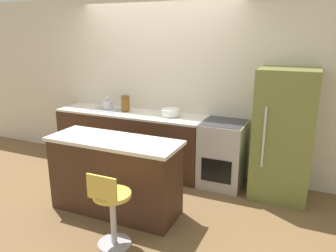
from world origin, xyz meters
TOP-DOWN VIEW (x-y plane):
  - ground_plane at (0.00, 0.00)m, footprint 14.00×14.00m
  - wall_back at (0.00, 0.65)m, footprint 8.00×0.06m
  - back_counter at (-0.35, 0.32)m, footprint 2.35×0.60m
  - kitchen_island at (0.16, -0.90)m, footprint 1.56×0.58m
  - oven_range at (1.12, 0.32)m, footprint 0.58×0.61m
  - refrigerator at (1.89, 0.30)m, footprint 0.70×0.67m
  - stool_chair at (0.51, -1.51)m, footprint 0.37×0.37m
  - kettle at (-0.77, 0.36)m, footprint 0.15×0.15m
  - mixing_bowl at (0.32, 0.36)m, footprint 0.27×0.27m
  - canister_jar at (-0.44, 0.36)m, footprint 0.13×0.13m

SIDE VIEW (x-z plane):
  - ground_plane at x=0.00m, z-range 0.00..0.00m
  - stool_chair at x=0.51m, z-range 0.00..0.82m
  - back_counter at x=-0.35m, z-range 0.00..0.90m
  - kitchen_island at x=0.16m, z-range 0.00..0.90m
  - oven_range at x=1.12m, z-range 0.00..0.90m
  - refrigerator at x=1.89m, z-range 0.00..1.66m
  - mixing_bowl at x=0.32m, z-range 0.91..1.00m
  - kettle at x=-0.77m, z-range 0.89..1.09m
  - canister_jar at x=-0.44m, z-range 0.91..1.14m
  - wall_back at x=0.00m, z-range 0.00..2.60m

